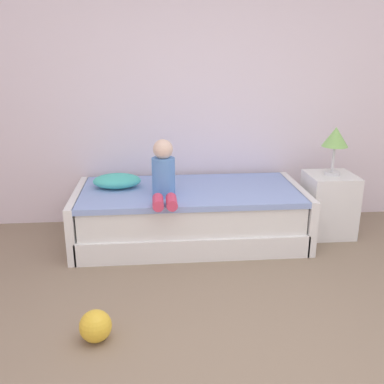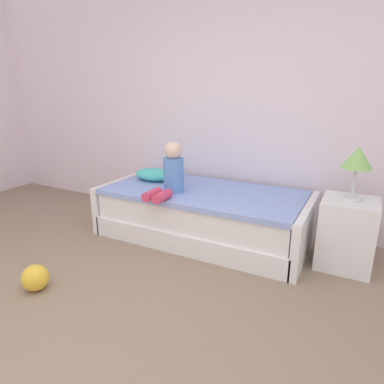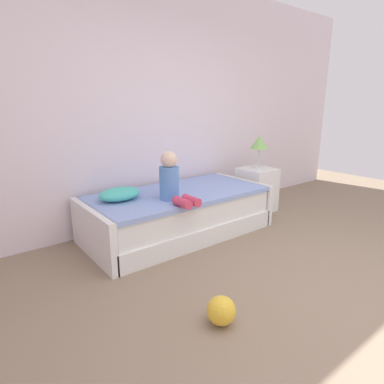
% 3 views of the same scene
% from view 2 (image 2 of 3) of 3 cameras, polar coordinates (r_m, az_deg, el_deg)
% --- Properties ---
extents(ground_plane, '(9.20, 9.20, 0.00)m').
position_cam_2_polar(ground_plane, '(2.14, -20.93, -27.89)').
color(ground_plane, gray).
extents(wall_rear, '(7.20, 0.10, 2.90)m').
position_cam_2_polar(wall_rear, '(3.74, 8.47, 16.49)').
color(wall_rear, white).
rests_on(wall_rear, ground).
extents(bed, '(2.11, 1.00, 0.50)m').
position_cam_2_polar(bed, '(3.47, 1.92, -3.73)').
color(bed, white).
rests_on(bed, ground).
extents(nightstand, '(0.44, 0.44, 0.60)m').
position_cam_2_polar(nightstand, '(3.17, 24.79, -6.41)').
color(nightstand, white).
rests_on(nightstand, ground).
extents(table_lamp, '(0.24, 0.24, 0.45)m').
position_cam_2_polar(table_lamp, '(2.99, 26.30, 4.89)').
color(table_lamp, silver).
rests_on(table_lamp, nightstand).
extents(child_figure, '(0.20, 0.51, 0.50)m').
position_cam_2_polar(child_figure, '(3.25, -3.61, 3.29)').
color(child_figure, '#598CD1').
rests_on(child_figure, bed).
extents(pillow, '(0.44, 0.30, 0.13)m').
position_cam_2_polar(pillow, '(3.77, -6.54, 2.99)').
color(pillow, '#4CCCBC').
rests_on(pillow, bed).
extents(toy_ball, '(0.20, 0.20, 0.20)m').
position_cam_2_polar(toy_ball, '(2.90, -25.12, -13.08)').
color(toy_ball, yellow).
rests_on(toy_ball, ground).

